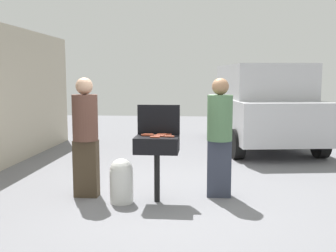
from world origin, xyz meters
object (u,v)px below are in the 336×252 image
(hot_dog_7, at_px, (156,135))
(hot_dog_8, at_px, (148,135))
(hot_dog_1, at_px, (146,135))
(hot_dog_2, at_px, (167,135))
(hot_dog_0, at_px, (159,136))
(person_right, at_px, (220,133))
(person_left, at_px, (85,133))
(parked_minivan, at_px, (260,106))
(propane_tank, at_px, (121,180))
(hot_dog_4, at_px, (155,137))
(hot_dog_3, at_px, (161,135))
(hot_dog_9, at_px, (147,135))
(bbq_grill, at_px, (157,147))
(hot_dog_5, at_px, (162,134))
(hot_dog_10, at_px, (169,136))
(hot_dog_6, at_px, (149,134))

(hot_dog_7, height_order, hot_dog_8, same)
(hot_dog_1, bearing_deg, hot_dog_2, 9.42)
(hot_dog_0, distance_m, person_right, 0.90)
(person_left, xyz_separation_m, parked_minivan, (3.08, 4.46, 0.09))
(hot_dog_2, xyz_separation_m, hot_dog_7, (-0.14, -0.09, 0.00))
(propane_tank, height_order, parked_minivan, parked_minivan)
(hot_dog_4, relative_size, hot_dog_7, 1.00)
(hot_dog_7, xyz_separation_m, person_right, (0.88, 0.30, 0.00))
(hot_dog_0, xyz_separation_m, hot_dog_4, (-0.04, -0.10, 0.00))
(hot_dog_3, height_order, hot_dog_9, same)
(hot_dog_8, xyz_separation_m, hot_dog_9, (-0.00, -0.06, 0.00))
(propane_tank, xyz_separation_m, person_right, (1.35, 0.41, 0.61))
(bbq_grill, distance_m, hot_dog_1, 0.23)
(hot_dog_0, height_order, hot_dog_4, same)
(bbq_grill, relative_size, hot_dog_4, 7.04)
(hot_dog_1, height_order, hot_dog_9, same)
(hot_dog_2, height_order, hot_dog_8, same)
(bbq_grill, bearing_deg, hot_dog_2, 38.62)
(hot_dog_5, xyz_separation_m, hot_dog_10, (0.12, -0.20, 0.00))
(hot_dog_10, bearing_deg, hot_dog_6, 149.52)
(hot_dog_2, relative_size, hot_dog_8, 1.00)
(hot_dog_5, distance_m, hot_dog_7, 0.14)
(hot_dog_0, distance_m, hot_dog_4, 0.11)
(hot_dog_9, bearing_deg, hot_dog_6, 81.68)
(hot_dog_1, bearing_deg, hot_dog_6, 64.04)
(hot_dog_9, bearing_deg, hot_dog_4, -50.20)
(propane_tank, bearing_deg, parked_minivan, 61.82)
(hot_dog_7, relative_size, hot_dog_10, 1.00)
(hot_dog_1, distance_m, person_left, 0.89)
(hot_dog_7, xyz_separation_m, hot_dog_8, (-0.12, 0.07, 0.00))
(person_left, bearing_deg, hot_dog_6, -5.20)
(hot_dog_7, relative_size, parked_minivan, 0.03)
(propane_tank, bearing_deg, hot_dog_5, 23.03)
(hot_dog_0, distance_m, parked_minivan, 5.05)
(hot_dog_2, relative_size, propane_tank, 0.21)
(hot_dog_6, height_order, hot_dog_7, same)
(bbq_grill, xyz_separation_m, hot_dog_5, (0.05, 0.13, 0.16))
(propane_tank, bearing_deg, person_right, 16.96)
(hot_dog_1, bearing_deg, propane_tank, -155.40)
(hot_dog_5, height_order, hot_dog_10, same)
(hot_dog_0, bearing_deg, propane_tank, -172.90)
(hot_dog_4, xyz_separation_m, hot_dog_7, (-0.00, 0.15, 0.00))
(hot_dog_3, xyz_separation_m, parked_minivan, (1.98, 4.55, 0.10))
(propane_tank, bearing_deg, hot_dog_6, 30.95)
(hot_dog_1, relative_size, hot_dog_6, 1.00)
(hot_dog_5, bearing_deg, parked_minivan, 66.10)
(hot_dog_6, bearing_deg, hot_dog_0, -42.70)
(hot_dog_0, relative_size, hot_dog_10, 1.00)
(hot_dog_5, xyz_separation_m, propane_tank, (-0.54, -0.23, -0.61))
(person_left, height_order, person_right, person_left)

